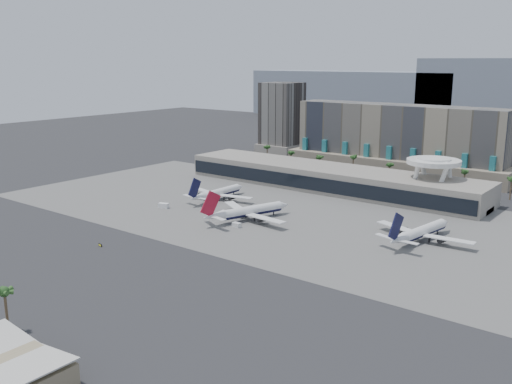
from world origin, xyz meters
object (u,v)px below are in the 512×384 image
Objects in this scene: service_vehicle_a at (164,206)px; service_vehicle_b at (237,225)px; airliner_centre at (248,211)px; airliner_left at (218,193)px; taxiway_sign at (100,245)px; airliner_right at (421,232)px.

service_vehicle_b is (47.54, -3.13, -0.22)m from service_vehicle_a.
service_vehicle_b is at bearing -56.98° from airliner_centre.
airliner_left reaches higher than service_vehicle_b.
airliner_centre is at bearing 109.29° from service_vehicle_b.
service_vehicle_a is at bearing -150.40° from airliner_centre.
service_vehicle_b is (3.06, -11.83, -2.98)m from airliner_centre.
service_vehicle_a is 47.64m from service_vehicle_b.
service_vehicle_b is at bearing -39.45° from airliner_left.
airliner_right is at bearing 49.61° from taxiway_sign.
airliner_right is at bearing 28.03° from service_vehicle_b.
service_vehicle_a is at bearing 121.81° from taxiway_sign.
airliner_centre is 9.00× the size of service_vehicle_a.
airliner_left reaches higher than service_vehicle_a.
airliner_centre is 73.49m from airliner_right.
airliner_centre reaches higher than airliner_left.
service_vehicle_b is at bearing -148.24° from airliner_right.
airliner_left is 18.33× the size of taxiway_sign.
taxiway_sign is at bearing -80.29° from airliner_left.
airliner_left is at bearing 169.00° from airliner_centre.
airliner_left is at bearing 55.01° from service_vehicle_a.
service_vehicle_b reaches higher than taxiway_sign.
airliner_right is 11.42× the size of service_vehicle_b.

